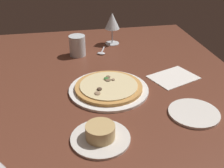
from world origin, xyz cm
name	(u,v)px	position (x,y,z in cm)	size (l,w,h in cm)	color
dining_table	(115,95)	(0.00, 0.00, 2.00)	(150.00, 110.00, 4.00)	brown
pizza_main	(109,88)	(0.58, 2.48, 5.16)	(30.68, 30.68, 3.31)	white
ramekin_on_saucer	(100,135)	(-26.91, 9.83, 5.80)	(17.93, 17.93, 5.02)	silver
wine_glass_far	(112,22)	(49.41, -8.09, 16.05)	(7.78, 7.78, 16.81)	silver
water_glass	(77,47)	(37.27, 11.42, 8.31)	(7.89, 7.89, 9.93)	silver
side_plate	(194,113)	(-20.01, -23.09, 4.45)	(17.23, 17.23, 0.90)	silver
paper_menu	(173,77)	(6.11, -26.10, 4.15)	(13.94, 18.61, 0.30)	white
spoon	(101,52)	(37.31, -0.34, 4.46)	(10.25, 5.51, 1.00)	silver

